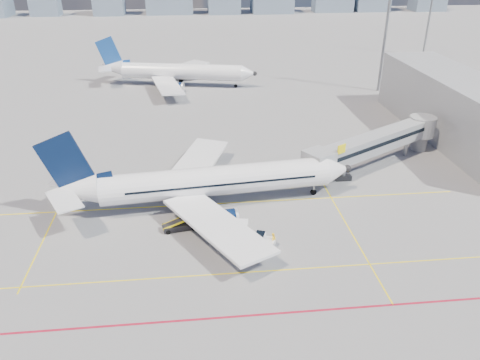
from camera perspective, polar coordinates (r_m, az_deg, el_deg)
The scene contains 12 objects.
ground at distance 51.65m, azimuth -1.61°, elevation -7.23°, with size 420.00×420.00×0.00m, color gray.
apron_markings at distance 48.43m, azimuth -1.93°, elevation -9.83°, with size 90.00×35.12×0.01m.
jet_bridge at distance 69.97m, azimuth 16.81°, elevation 4.52°, with size 23.55×15.78×6.30m.
terminal_block at distance 84.53m, azimuth 25.13°, elevation 7.80°, with size 10.00×42.00×10.00m.
floodlight_mast_ne at distance 107.12m, azimuth 17.41°, elevation 17.39°, with size 3.20×0.61×25.45m.
floodlight_mast_far at distance 149.96m, azimuth 22.29°, elevation 19.04°, with size 3.20×0.61×25.45m.
main_aircraft at distance 56.55m, azimuth -4.40°, elevation -0.30°, with size 37.25×32.41×10.95m.
second_aircraft at distance 109.58m, azimuth -7.91°, elevation 12.95°, with size 36.20×31.18×10.80m.
baggage_tug at distance 50.11m, azimuth 2.77°, elevation -7.37°, with size 2.65×2.13×1.62m.
cargo_dolly at distance 50.87m, azimuth -1.22°, elevation -6.14°, with size 4.38×2.56×2.26m.
belt_loader at distance 53.46m, azimuth -7.19°, elevation -5.43°, with size 5.54×2.16×2.22m.
ramp_worker at distance 49.94m, azimuth 4.10°, elevation -7.36°, with size 0.66×0.43×1.80m, color yellow.
Camera 1 is at (-3.06, -42.76, 28.82)m, focal length 35.00 mm.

